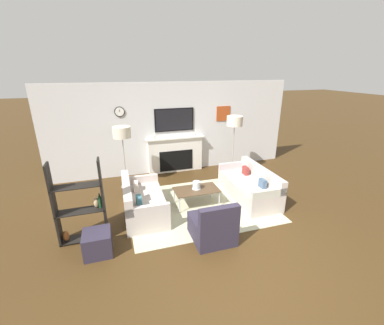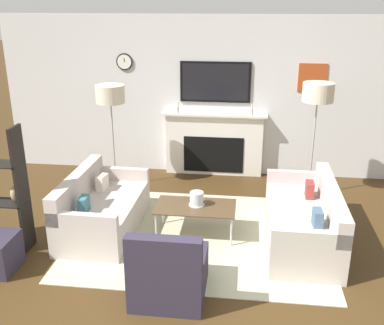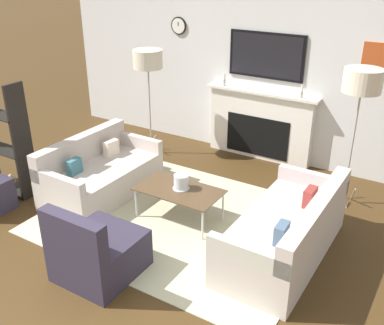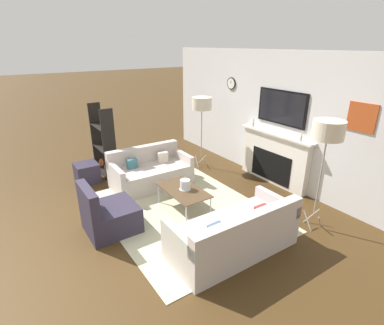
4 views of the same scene
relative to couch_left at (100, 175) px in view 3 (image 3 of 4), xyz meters
The scene contains 10 objects.
fireplace_wall 2.86m from the couch_left, 60.57° to the left, with size 7.40×0.28×2.70m.
area_rug 1.35m from the couch_left, ahead, with size 3.26×2.58×0.01m.
couch_left is the anchor object (origin of this frame).
couch_right 2.65m from the couch_left, ahead, with size 0.86×1.86×0.76m.
armchair 1.74m from the couch_left, 48.88° to the right, with size 0.74×0.78×0.84m.
coffee_table 1.27m from the couch_left, ahead, with size 1.03×0.58×0.41m.
hurricane_candle 1.29m from the couch_left, ahead, with size 0.21×0.21×0.18m.
floor_lamp_left 1.96m from the couch_left, 99.18° to the left, with size 0.45×0.45×1.69m.
floor_lamp_right 3.52m from the couch_left, 27.27° to the left, with size 0.46×0.46×1.79m.
shelf_unit 1.35m from the couch_left, 154.19° to the right, with size 0.86×0.28×1.57m.
Camera 3 is at (2.56, -1.91, 3.01)m, focal length 42.00 mm.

